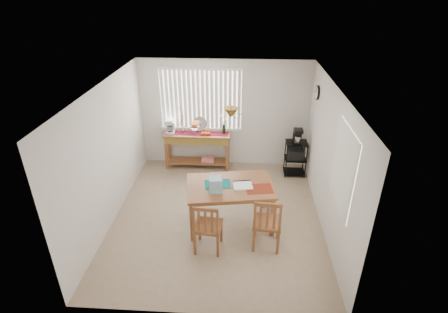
# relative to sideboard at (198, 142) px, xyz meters

# --- Properties ---
(ground) EXTENTS (4.00, 4.50, 0.01)m
(ground) POSITION_rel_sideboard_xyz_m (0.63, -2.01, -0.67)
(ground) COLOR tan
(room_shell) EXTENTS (4.20, 4.70, 2.70)m
(room_shell) POSITION_rel_sideboard_xyz_m (0.63, -1.99, 1.02)
(room_shell) COLOR silver
(room_shell) RESTS_ON ground
(sideboard) EXTENTS (1.58, 0.44, 0.89)m
(sideboard) POSITION_rel_sideboard_xyz_m (0.00, 0.00, 0.00)
(sideboard) COLOR brown
(sideboard) RESTS_ON ground
(sideboard_items) EXTENTS (1.50, 0.37, 0.68)m
(sideboard_items) POSITION_rel_sideboard_xyz_m (-0.26, 0.01, 0.36)
(sideboard_items) COLOR maroon
(sideboard_items) RESTS_ON sideboard
(wire_cart) EXTENTS (0.49, 0.39, 0.83)m
(wire_cart) POSITION_rel_sideboard_xyz_m (2.33, -0.23, -0.17)
(wire_cart) COLOR black
(wire_cart) RESTS_ON ground
(cart_items) EXTENTS (0.20, 0.24, 0.34)m
(cart_items) POSITION_rel_sideboard_xyz_m (2.33, -0.22, 0.32)
(cart_items) COLOR black
(cart_items) RESTS_ON wire_cart
(dining_table) EXTENTS (1.70, 1.24, 0.84)m
(dining_table) POSITION_rel_sideboard_xyz_m (0.88, -2.18, 0.07)
(dining_table) COLOR brown
(dining_table) RESTS_ON ground
(table_items) EXTENTS (1.27, 0.56, 0.27)m
(table_items) POSITION_rel_sideboard_xyz_m (0.76, -2.34, 0.27)
(table_items) COLOR #12676A
(table_items) RESTS_ON dining_table
(chair_left) EXTENTS (0.49, 0.49, 0.98)m
(chair_left) POSITION_rel_sideboard_xyz_m (0.54, -2.95, -0.18)
(chair_left) COLOR brown
(chair_left) RESTS_ON ground
(chair_right) EXTENTS (0.51, 0.51, 1.03)m
(chair_right) POSITION_rel_sideboard_xyz_m (1.54, -2.81, -0.16)
(chair_right) COLOR brown
(chair_right) RESTS_ON ground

